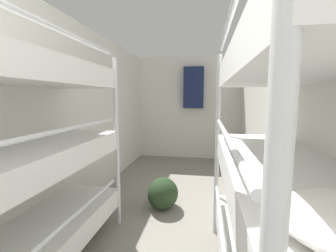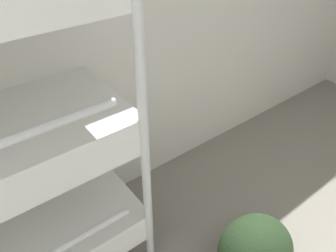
{
  "view_description": "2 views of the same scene",
  "coord_description": "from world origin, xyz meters",
  "px_view_note": "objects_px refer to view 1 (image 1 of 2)",
  "views": [
    {
      "loc": [
        0.41,
        0.2,
        1.39
      ],
      "look_at": [
        -0.07,
        3.03,
        1.03
      ],
      "focal_mm": 24.0,
      "sensor_mm": 36.0,
      "label": 1
    },
    {
      "loc": [
        0.43,
        1.84,
        1.85
      ],
      "look_at": [
        -0.69,
        2.69,
        0.8
      ],
      "focal_mm": 35.0,
      "sensor_mm": 36.0,
      "label": 2
    }
  ],
  "objects_px": {
    "bunk_stack_right_near": "(284,179)",
    "duffel_bag": "(163,193)",
    "bunk_stack_left_near": "(15,164)",
    "hanging_coat": "(194,88)"
  },
  "relations": [
    {
      "from": "duffel_bag",
      "to": "hanging_coat",
      "type": "relative_size",
      "value": 0.5
    },
    {
      "from": "duffel_bag",
      "to": "bunk_stack_left_near",
      "type": "bearing_deg",
      "value": -117.06
    },
    {
      "from": "bunk_stack_left_near",
      "to": "duffel_bag",
      "type": "bearing_deg",
      "value": 62.94
    },
    {
      "from": "hanging_coat",
      "to": "bunk_stack_right_near",
      "type": "bearing_deg",
      "value": -79.37
    },
    {
      "from": "bunk_stack_right_near",
      "to": "hanging_coat",
      "type": "height_order",
      "value": "hanging_coat"
    },
    {
      "from": "bunk_stack_right_near",
      "to": "hanging_coat",
      "type": "relative_size",
      "value": 2.12
    },
    {
      "from": "bunk_stack_left_near",
      "to": "hanging_coat",
      "type": "bearing_deg",
      "value": 75.82
    },
    {
      "from": "bunk_stack_right_near",
      "to": "bunk_stack_left_near",
      "type": "bearing_deg",
      "value": 180.0
    },
    {
      "from": "bunk_stack_left_near",
      "to": "bunk_stack_right_near",
      "type": "xyz_separation_m",
      "value": [
        1.67,
        0.0,
        0.0
      ]
    },
    {
      "from": "bunk_stack_right_near",
      "to": "duffel_bag",
      "type": "xyz_separation_m",
      "value": [
        -0.94,
        1.41,
        -0.76
      ]
    }
  ]
}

